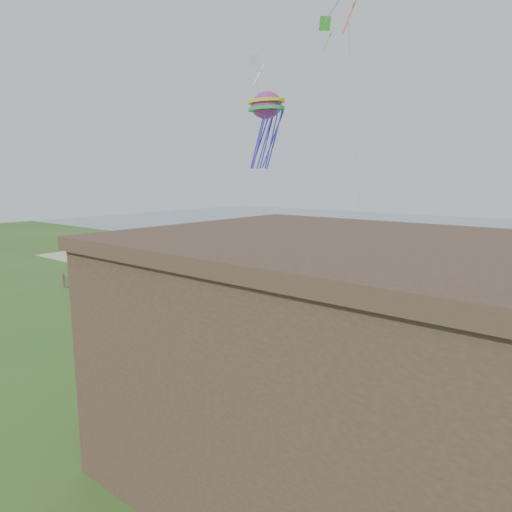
% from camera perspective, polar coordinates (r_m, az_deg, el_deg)
% --- Properties ---
extents(ground, '(160.00, 160.00, 0.00)m').
position_cam_1_polar(ground, '(23.60, -14.85, -13.09)').
color(ground, '#325E20').
rests_on(ground, ground).
extents(sand_beach, '(72.00, 20.00, 0.02)m').
position_cam_1_polar(sand_beach, '(39.90, 11.62, -3.51)').
color(sand_beach, tan).
rests_on(sand_beach, ground).
extents(ocean, '(160.00, 68.00, 0.02)m').
position_cam_1_polar(ocean, '(81.03, 26.29, 2.37)').
color(ocean, slate).
rests_on(ocean, ground).
extents(chainlink_fence, '(36.20, 0.20, 1.25)m').
position_cam_1_polar(chainlink_fence, '(27.08, -4.49, -8.52)').
color(chainlink_fence, brown).
rests_on(chainlink_fence, ground).
extents(motel, '(15.00, 10.00, 7.00)m').
position_cam_1_polar(motel, '(13.67, 15.53, -14.51)').
color(motel, '#453425').
rests_on(motel, ground).
extents(motel_deck, '(15.00, 2.00, 0.50)m').
position_cam_1_polar(motel_deck, '(20.20, 22.31, -16.81)').
color(motel_deck, brown).
rests_on(motel_deck, ground).
extents(picnic_table, '(1.79, 1.41, 0.71)m').
position_cam_1_polar(picnic_table, '(21.13, -6.11, -14.56)').
color(picnic_table, brown).
rests_on(picnic_table, ground).
extents(octopus_kite, '(3.58, 3.09, 6.17)m').
position_cam_1_polar(octopus_kite, '(35.00, 1.28, 15.75)').
color(octopus_kite, '#F73427').
extents(kite_white, '(1.87, 1.80, 2.29)m').
position_cam_1_polar(kite_white, '(40.83, -0.20, 22.47)').
color(kite_white, white).
extents(kite_red, '(1.83, 2.06, 2.71)m').
position_cam_1_polar(kite_red, '(29.58, 11.18, 28.74)').
color(kite_red, '#F25B2A').
extents(kite_green, '(1.89, 1.93, 2.41)m').
position_cam_1_polar(kite_green, '(41.45, 8.59, 25.98)').
color(kite_green, green).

